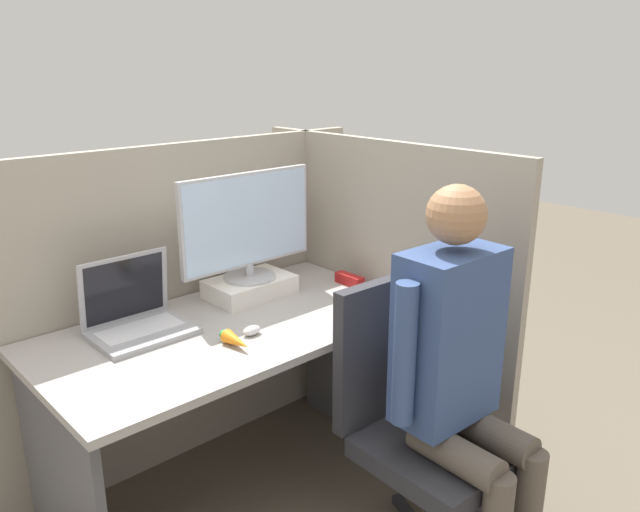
{
  "coord_description": "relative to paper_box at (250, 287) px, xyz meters",
  "views": [
    {
      "loc": [
        -1.2,
        -1.42,
        1.68
      ],
      "look_at": [
        0.28,
        0.19,
        0.99
      ],
      "focal_mm": 35.0,
      "sensor_mm": 36.0,
      "label": 1
    }
  ],
  "objects": [
    {
      "name": "desk",
      "position": [
        -0.23,
        -0.19,
        -0.22
      ],
      "size": [
        1.41,
        0.75,
        0.74
      ],
      "color": "#9E9993",
      "rests_on": "ground"
    },
    {
      "name": "carrot_toy",
      "position": [
        -0.33,
        -0.37,
        -0.01
      ],
      "size": [
        0.05,
        0.15,
        0.05
      ],
      "color": "orange",
      "rests_on": "desk"
    },
    {
      "name": "office_chair",
      "position": [
        0.09,
        -0.83,
        -0.29
      ],
      "size": [
        0.52,
        0.57,
        0.97
      ],
      "color": "#2D2D33",
      "rests_on": "ground"
    },
    {
      "name": "mouse",
      "position": [
        -0.23,
        -0.32,
        -0.02
      ],
      "size": [
        0.07,
        0.04,
        0.03
      ],
      "color": "silver",
      "rests_on": "desk"
    },
    {
      "name": "paper_box",
      "position": [
        0.0,
        0.0,
        0.0
      ],
      "size": [
        0.35,
        0.23,
        0.08
      ],
      "color": "white",
      "rests_on": "desk"
    },
    {
      "name": "monitor",
      "position": [
        0.0,
        0.0,
        0.27
      ],
      "size": [
        0.62,
        0.22,
        0.44
      ],
      "color": "#B2B2B7",
      "rests_on": "paper_box"
    },
    {
      "name": "cubicle_panel_right",
      "position": [
        0.5,
        -0.27,
        -0.09
      ],
      "size": [
        0.04,
        1.4,
        1.37
      ],
      "color": "gray",
      "rests_on": "ground"
    },
    {
      "name": "laptop",
      "position": [
        -0.52,
        -0.03,
        0.01
      ],
      "size": [
        0.34,
        0.26,
        0.28
      ],
      "color": "#99999E",
      "rests_on": "desk"
    },
    {
      "name": "cubicle_panel_back",
      "position": [
        -0.23,
        0.21,
        -0.09
      ],
      "size": [
        1.91,
        0.05,
        1.37
      ],
      "color": "gray",
      "rests_on": "ground"
    },
    {
      "name": "person",
      "position": [
        0.1,
        -0.98,
        -0.02
      ],
      "size": [
        0.48,
        0.43,
        1.33
      ],
      "color": "brown",
      "rests_on": "ground"
    },
    {
      "name": "stapler",
      "position": [
        0.4,
        -0.19,
        -0.02
      ],
      "size": [
        0.04,
        0.14,
        0.05
      ],
      "color": "#A31919",
      "rests_on": "desk"
    }
  ]
}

